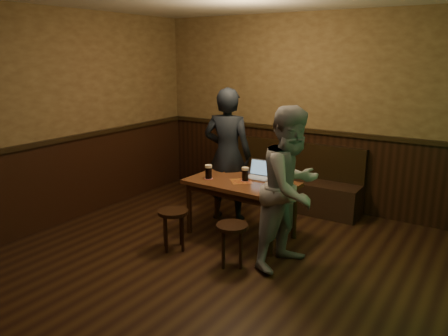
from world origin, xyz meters
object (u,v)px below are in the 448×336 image
Objects in this scene: laptop at (259,173)px; person_suit at (228,155)px; pint_right at (275,183)px; bench at (287,185)px; pint_mid at (245,174)px; stool_left at (173,218)px; stool_right at (232,233)px; pub_table at (241,189)px; pint_left at (209,172)px; person_grey at (291,188)px.

laptop is 0.18× the size of person_suit.
pint_right is at bearing -42.17° from laptop.
bench is 1.22× the size of person_suit.
bench is 12.65× the size of pint_mid.
stool_left is 1.02× the size of stool_right.
person_suit reaches higher than bench.
laptop is (0.11, 0.26, 0.15)m from pub_table.
pint_mid is (0.03, 0.04, 0.18)m from pub_table.
laptop reaches higher than pint_right.
bench is at bearing 91.31° from pint_mid.
pint_left reaches higher than pint_mid.
pint_mid is 0.92m from person_grey.
bench is 1.22m from person_suit.
person_grey is at bearing 34.98° from stool_right.
pint_mid is 0.54× the size of laptop.
stool_right is at bearing 1.76° from stool_left.
bench is at bearing 91.83° from pub_table.
pub_table is 2.83× the size of stool_left.
stool_left is at bearing -121.19° from pint_mid.
pint_right is 1.07m from person_suit.
pint_left is 0.64m from laptop.
stool_left is 0.26× the size of person_suit.
bench is at bearing 93.47° from laptop.
bench is at bearing 109.08° from pint_right.
person_grey is (0.84, -1.75, 0.55)m from bench.
person_suit is at bearing 95.57° from pint_left.
bench is 2.18m from stool_left.
pint_left is at bearing 80.77° from person_suit.
pint_right is at bearing -5.42° from pub_table.
pint_right is 0.09× the size of person_grey.
bench is 13.97× the size of pint_right.
pint_right is (0.95, 0.70, 0.41)m from stool_left.
person_grey reaches higher than laptop.
pub_table is 0.78× the size of person_grey.
bench is 1.27× the size of person_grey.
pint_right is 0.49× the size of laptop.
stool_left is at bearing 118.43° from person_grey.
person_grey is (1.24, -0.27, 0.07)m from pint_left.
pint_left is 0.46m from pint_mid.
bench is at bearing 77.87° from stool_left.
pub_table is at bearing 77.35° from person_grey.
stool_right is at bearing -103.61° from pint_right.
stool_left is 1.49× the size of laptop.
bench is 1.59m from pint_right.
stool_left reaches higher than stool_right.
pint_mid is at bearing 128.61° from person_suit.
pub_table is at bearing -114.26° from laptop.
pint_mid is (0.03, -1.32, 0.48)m from bench.
bench reaches higher than stool_left.
pint_left is at bearing -176.52° from pint_right.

